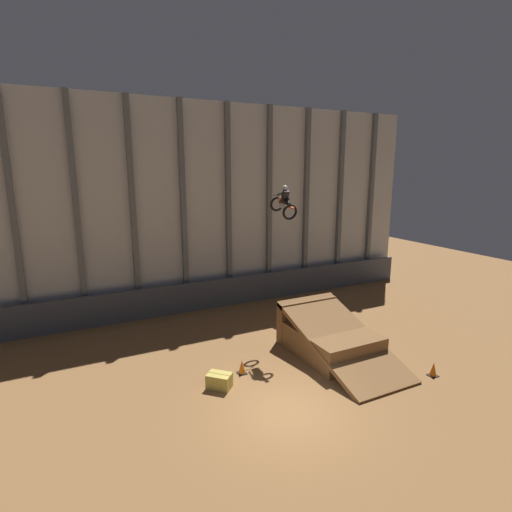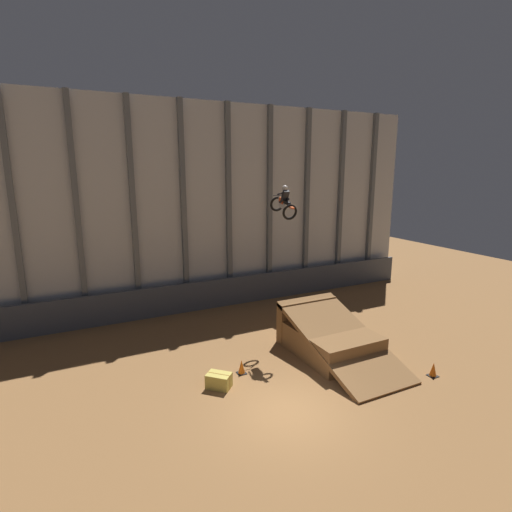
% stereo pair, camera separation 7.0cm
% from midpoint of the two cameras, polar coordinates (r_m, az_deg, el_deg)
% --- Properties ---
extents(ground_plane, '(60.00, 60.00, 0.00)m').
position_cam_midpoint_polar(ground_plane, '(14.77, 4.37, -21.21)').
color(ground_plane, olive).
extents(arena_back_wall, '(32.00, 0.40, 11.91)m').
position_cam_midpoint_polar(arena_back_wall, '(23.23, -10.55, 6.69)').
color(arena_back_wall, silver).
rests_on(arena_back_wall, ground_plane).
extents(lower_barrier, '(31.36, 0.20, 1.71)m').
position_cam_midpoint_polar(lower_barrier, '(23.63, -9.60, -5.83)').
color(lower_barrier, '#474C56').
rests_on(lower_barrier, ground_plane).
extents(dirt_ramp, '(3.12, 5.97, 2.14)m').
position_cam_midpoint_polar(dirt_ramp, '(18.73, 10.12, -11.28)').
color(dirt_ramp, brown).
rests_on(dirt_ramp, ground_plane).
extents(rider_bike_solo, '(0.86, 1.86, 1.58)m').
position_cam_midpoint_polar(rider_bike_solo, '(18.81, 3.89, 7.52)').
color(rider_bike_solo, black).
extents(traffic_cone_near_ramp, '(0.36, 0.36, 0.58)m').
position_cam_midpoint_polar(traffic_cone_near_ramp, '(18.09, 23.90, -14.59)').
color(traffic_cone_near_ramp, black).
rests_on(traffic_cone_near_ramp, ground_plane).
extents(traffic_cone_arena_edge, '(0.36, 0.36, 0.58)m').
position_cam_midpoint_polar(traffic_cone_arena_edge, '(16.82, -2.15, -15.57)').
color(traffic_cone_arena_edge, black).
rests_on(traffic_cone_arena_edge, ground_plane).
extents(hay_bale_trackside, '(1.06, 1.06, 0.57)m').
position_cam_midpoint_polar(hay_bale_trackside, '(15.94, -5.39, -17.32)').
color(hay_bale_trackside, '#CCB751').
rests_on(hay_bale_trackside, ground_plane).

